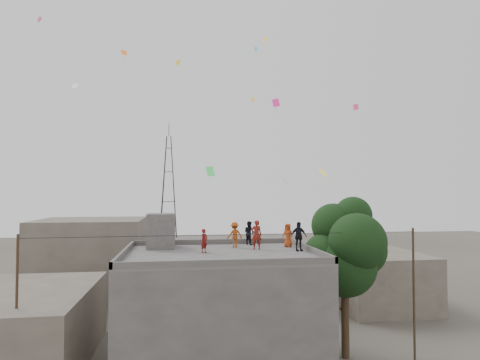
# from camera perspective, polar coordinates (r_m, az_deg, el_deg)

# --- Properties ---
(main_building) EXTENTS (10.00, 8.00, 6.10)m
(main_building) POSITION_cam_1_polar(r_m,az_deg,el_deg) (22.33, -2.93, -18.13)
(main_building) COLOR #4A4845
(main_building) RESTS_ON ground
(parapet) EXTENTS (10.00, 8.00, 0.30)m
(parapet) POSITION_cam_1_polar(r_m,az_deg,el_deg) (21.66, -2.91, -9.97)
(parapet) COLOR #4A4845
(parapet) RESTS_ON main_building
(stair_head_box) EXTENTS (1.60, 1.80, 2.00)m
(stair_head_box) POSITION_cam_1_polar(r_m,az_deg,el_deg) (24.09, -11.16, -7.09)
(stair_head_box) COLOR #4A4845
(stair_head_box) RESTS_ON main_building
(neighbor_west) EXTENTS (8.00, 10.00, 4.00)m
(neighbor_west) POSITION_cam_1_polar(r_m,az_deg,el_deg) (26.06, -29.62, -17.90)
(neighbor_west) COLOR #595146
(neighbor_west) RESTS_ON ground
(neighbor_north) EXTENTS (12.00, 9.00, 5.00)m
(neighbor_north) POSITION_cam_1_polar(r_m,az_deg,el_deg) (36.22, -1.82, -12.75)
(neighbor_north) COLOR #4A4845
(neighbor_north) RESTS_ON ground
(neighbor_northwest) EXTENTS (9.00, 8.00, 7.00)m
(neighbor_northwest) POSITION_cam_1_polar(r_m,az_deg,el_deg) (38.63, -20.46, -10.44)
(neighbor_northwest) COLOR #595146
(neighbor_northwest) RESTS_ON ground
(neighbor_east) EXTENTS (7.00, 8.00, 4.40)m
(neighbor_east) POSITION_cam_1_polar(r_m,az_deg,el_deg) (35.91, 18.91, -13.22)
(neighbor_east) COLOR #595146
(neighbor_east) RESTS_ON ground
(tree) EXTENTS (4.90, 4.60, 9.10)m
(tree) POSITION_cam_1_polar(r_m,az_deg,el_deg) (24.08, 14.93, -9.45)
(tree) COLOR black
(tree) RESTS_ON ground
(utility_line) EXTENTS (20.12, 0.62, 7.40)m
(utility_line) POSITION_cam_1_polar(r_m,az_deg,el_deg) (20.98, -1.17, -16.99)
(utility_line) COLOR black
(utility_line) RESTS_ON ground
(transmission_tower) EXTENTS (2.97, 2.97, 20.01)m
(transmission_tower) POSITION_cam_1_polar(r_m,az_deg,el_deg) (61.39, -10.14, -2.14)
(transmission_tower) COLOR black
(transmission_tower) RESTS_ON ground
(person_red_adult) EXTENTS (0.61, 0.41, 1.66)m
(person_red_adult) POSITION_cam_1_polar(r_m,az_deg,el_deg) (23.10, 2.35, -7.78)
(person_red_adult) COLOR maroon
(person_red_adult) RESTS_ON main_building
(person_orange_child) EXTENTS (0.80, 0.78, 1.39)m
(person_orange_child) POSITION_cam_1_polar(r_m,az_deg,el_deg) (24.29, 6.82, -7.80)
(person_orange_child) COLOR #BD4015
(person_orange_child) RESTS_ON main_building
(person_dark_child) EXTENTS (0.87, 0.90, 1.46)m
(person_dark_child) POSITION_cam_1_polar(r_m,az_deg,el_deg) (25.15, 1.31, -7.53)
(person_dark_child) COLOR black
(person_dark_child) RESTS_ON main_building
(person_dark_adult) EXTENTS (0.97, 0.46, 1.61)m
(person_dark_adult) POSITION_cam_1_polar(r_m,az_deg,el_deg) (22.62, 8.32, -7.94)
(person_dark_adult) COLOR black
(person_dark_adult) RESTS_ON main_building
(person_orange_adult) EXTENTS (1.07, 0.78, 1.48)m
(person_orange_adult) POSITION_cam_1_polar(r_m,az_deg,el_deg) (23.98, -0.77, -7.78)
(person_orange_adult) COLOR #A44312
(person_orange_adult) RESTS_ON main_building
(person_red_child) EXTENTS (0.54, 0.55, 1.28)m
(person_red_child) POSITION_cam_1_polar(r_m,az_deg,el_deg) (21.79, -5.11, -8.62)
(person_red_child) COLOR maroon
(person_red_child) RESTS_ON main_building
(kites) EXTENTS (22.49, 15.47, 12.94)m
(kites) POSITION_cam_1_polar(r_m,az_deg,el_deg) (29.06, -1.56, 10.60)
(kites) COLOR orange
(kites) RESTS_ON ground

